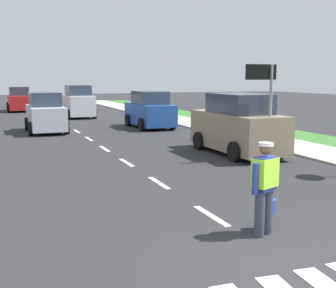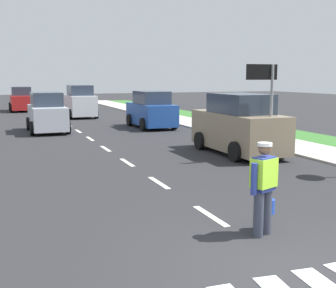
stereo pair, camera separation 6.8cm
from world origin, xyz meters
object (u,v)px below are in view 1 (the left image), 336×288
car_parked_curbside (238,126)px  car_oncoming_second (46,114)px  road_worker (265,184)px  car_parked_far (150,111)px  lane_direction_sign (265,89)px  car_oncoming_third (19,100)px  car_outgoing_far (78,102)px

car_parked_curbside → car_oncoming_second: (-5.78, 9.21, -0.09)m
road_worker → car_parked_far: 16.90m
road_worker → lane_direction_sign: (3.96, 5.88, 1.48)m
road_worker → car_oncoming_third: (-2.29, 31.60, -0.00)m
car_parked_far → car_oncoming_second: 5.59m
car_parked_curbside → car_parked_far: bearing=91.2°
road_worker → car_oncoming_second: size_ratio=0.43×
road_worker → lane_direction_sign: lane_direction_sign is taller
car_parked_curbside → car_outgoing_far: bearing=99.2°
lane_direction_sign → car_oncoming_second: bearing=118.4°
car_outgoing_far → car_oncoming_third: car_outgoing_far is taller
car_parked_curbside → car_oncoming_third: 24.94m
lane_direction_sign → car_parked_far: lane_direction_sign is taller
road_worker → car_parked_far: size_ratio=0.42×
car_parked_far → car_oncoming_second: (-5.59, 0.16, -0.00)m
car_outgoing_far → car_oncoming_second: bearing=-112.0°
road_worker → car_parked_curbside: (3.90, 7.44, 0.09)m
car_parked_far → car_oncoming_third: bearing=111.7°
lane_direction_sign → car_oncoming_third: size_ratio=0.81×
car_parked_far → car_outgoing_far: car_outgoing_far is taller
car_oncoming_second → car_parked_far: bearing=-1.7°
car_oncoming_third → car_oncoming_second: (0.42, -14.95, 0.01)m
road_worker → car_parked_far: car_parked_far is taller
car_outgoing_far → car_oncoming_second: size_ratio=1.01×
road_worker → car_parked_far: (3.71, 16.49, 0.01)m
road_worker → car_oncoming_second: 16.75m
lane_direction_sign → car_outgoing_far: size_ratio=0.83×
car_oncoming_third → car_outgoing_far: bearing=-64.7°
car_parked_far → car_oncoming_second: size_ratio=1.04×
car_parked_curbside → car_oncoming_third: size_ratio=1.10×
road_worker → car_outgoing_far: 24.26m
road_worker → car_outgoing_far: (1.18, 24.23, 0.11)m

